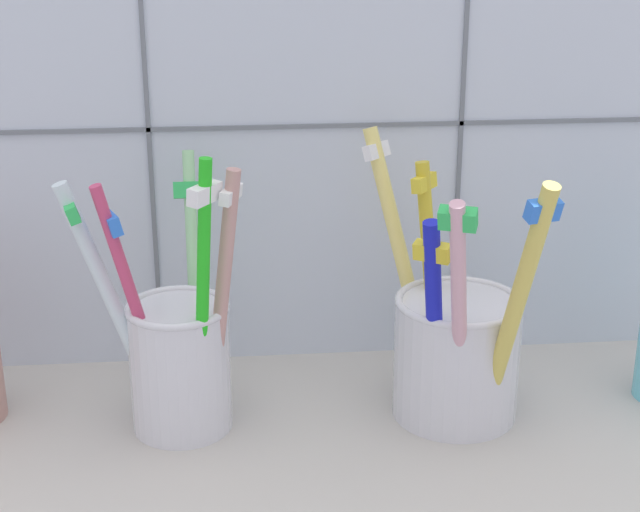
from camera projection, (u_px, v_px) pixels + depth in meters
The scene contains 4 objects.
counter_slab at pixel (322, 443), 63.39cm from camera, with size 64.00×22.00×2.00cm, color #BCB7AD.
tile_wall_back at pixel (305, 74), 67.12cm from camera, with size 64.00×2.20×45.00cm.
toothbrush_cup_left at pixel (179, 353), 61.74cm from camera, with size 10.98×11.68×18.32cm.
toothbrush_cup_right at pixel (455, 346), 63.24cm from camera, with size 9.73×14.76×17.90cm.
Camera 1 is at (-5.24, -55.03, 34.26)cm, focal length 55.66 mm.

